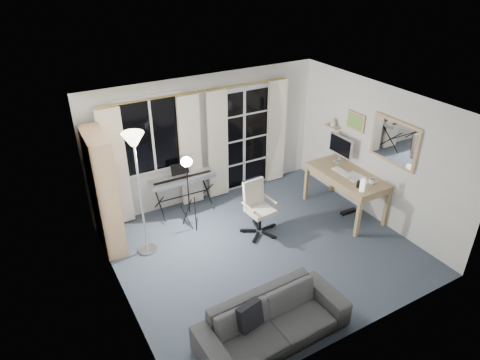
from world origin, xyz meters
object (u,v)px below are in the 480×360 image
studio_light (187,169)px  monitor (341,147)px  bookshelf (102,196)px  office_chair (256,202)px  torchiere_lamp (136,159)px  mug (373,181)px  desk (347,178)px  sofa (273,316)px  keyboard_piano (182,180)px

studio_light → monitor: size_ratio=2.57×
bookshelf → office_chair: bookshelf is taller
torchiere_lamp → mug: 3.89m
bookshelf → desk: size_ratio=1.32×
bookshelf → monitor: size_ratio=3.43×
office_chair → sofa: size_ratio=0.49×
studio_light → desk: 2.86m
monitor → mug: bearing=-95.9°
torchiere_lamp → desk: torchiere_lamp is taller
monitor → bookshelf: bearing=170.9°
monitor → sofa: monitor is taller
studio_light → office_chair: 1.29m
desk → monitor: size_ratio=2.59×
office_chair → sofa: 2.34m
studio_light → sofa: 2.77m
studio_light → mug: (2.78, -1.37, -0.32)m
torchiere_lamp → sofa: torchiere_lamp is taller
office_chair → mug: office_chair is taller
keyboard_piano → sofa: keyboard_piano is taller
office_chair → desk: (1.70, -0.30, 0.14)m
sofa → bookshelf: bearing=111.6°
desk → monitor: bearing=66.3°
bookshelf → monitor: (4.20, -0.67, 0.16)m
torchiere_lamp → studio_light: torchiere_lamp is taller
monitor → sofa: 3.77m
bookshelf → studio_light: bookshelf is taller
keyboard_piano → studio_light: bearing=-101.8°
office_chair → desk: size_ratio=0.64×
sofa → torchiere_lamp: bearing=105.8°
monitor → sofa: size_ratio=0.29×
studio_light → torchiere_lamp: bearing=-146.2°
monitor → studio_light: bearing=171.7°
bookshelf → mug: (4.11, -1.62, -0.07)m
keyboard_piano → bookshelf: bearing=-165.9°
office_chair → sofa: bearing=-121.1°
office_chair → studio_light: bearing=145.2°
torchiere_lamp → keyboard_piano: bearing=38.4°
office_chair → bookshelf: bearing=155.8°
mug → sofa: size_ratio=0.07×
bookshelf → monitor: 4.26m
mug → sofa: mug is taller
studio_light → office_chair: bearing=-9.2°
keyboard_piano → studio_light: size_ratio=0.83×
studio_light → monitor: bearing=12.8°
bookshelf → monitor: bookshelf is taller
studio_light → sofa: studio_light is taller
torchiere_lamp → office_chair: bearing=-11.7°
office_chair → desk: office_chair is taller
monitor → keyboard_piano: bearing=159.8°
desk → mug: bearing=-78.8°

